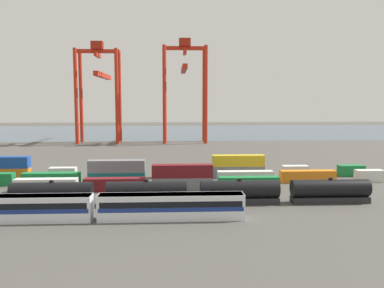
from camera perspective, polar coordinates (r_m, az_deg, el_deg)
name	(u,v)px	position (r m, az deg, el deg)	size (l,w,h in m)	color
ground_plane	(163,159)	(125.23, -4.10, -2.12)	(420.00, 420.00, 0.00)	#4C4944
harbour_water	(167,132)	(234.56, -3.52, 1.74)	(400.00, 110.00, 0.01)	#384C60
passenger_train	(95,206)	(63.27, -13.41, -8.49)	(44.78, 3.14, 3.90)	silver
freight_tank_row	(193,192)	(70.83, 0.20, -6.76)	(61.86, 3.01, 4.47)	#232326
shipping_container_2	(46,185)	(85.59, -19.73, -5.44)	(12.10, 2.44, 2.60)	silver
shipping_container_3	(115,184)	(82.70, -10.75, -5.58)	(12.10, 2.44, 2.60)	maroon
shipping_container_4	(182,184)	(81.94, -1.36, -5.58)	(12.10, 2.44, 2.60)	slate
shipping_container_5	(182,171)	(81.45, -1.37, -3.79)	(12.10, 2.44, 2.60)	maroon
shipping_container_6	(249,183)	(83.36, 7.95, -5.44)	(12.10, 2.44, 2.60)	#197538
shipping_container_8	(51,179)	(92.15, -19.08, -4.61)	(12.10, 2.44, 2.60)	#197538
shipping_container_9	(117,178)	(89.27, -10.46, -4.71)	(12.10, 2.44, 2.60)	#146066
shipping_container_10	(117,166)	(88.82, -10.49, -3.06)	(12.10, 2.44, 2.60)	slate
shipping_container_11	(181,177)	(88.50, -1.48, -4.70)	(12.10, 2.44, 2.60)	#146066
shipping_container_12	(245,177)	(89.90, 7.43, -4.58)	(12.10, 2.44, 2.60)	silver
shipping_container_13	(308,176)	(93.37, 15.87, -4.37)	(12.10, 2.44, 2.60)	orange
shipping_container_14	(369,176)	(98.68, 23.55, -4.09)	(6.04, 2.44, 2.60)	silver
shipping_container_15	(3,174)	(102.61, -24.96, -3.78)	(12.10, 2.44, 2.60)	orange
shipping_container_16	(2,162)	(102.22, -25.03, -2.34)	(12.10, 2.44, 2.60)	#1C4299
shipping_container_17	(63,173)	(98.32, -17.62, -3.90)	(6.04, 2.44, 2.60)	silver
shipping_container_18	(122,173)	(95.77, -9.75, -3.96)	(6.04, 2.44, 2.60)	#AD211C
shipping_container_19	(181,172)	(95.09, -1.61, -3.95)	(12.10, 2.44, 2.60)	#146066
shipping_container_20	(238,172)	(96.33, 6.48, -3.85)	(12.10, 2.44, 2.60)	slate
shipping_container_21	(238,161)	(95.91, 6.50, -2.32)	(12.10, 2.44, 2.60)	gold
shipping_container_22	(295,171)	(99.41, 14.22, -3.69)	(6.04, 2.44, 2.60)	silver
shipping_container_23	(351,171)	(104.17, 21.37, -3.48)	(6.04, 2.44, 2.60)	#197538
gantry_crane_west	(99,83)	(179.32, -12.83, 8.38)	(18.11, 36.14, 42.18)	red
gantry_crane_central	(185,80)	(176.37, -1.04, 8.97)	(18.72, 33.82, 43.64)	red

